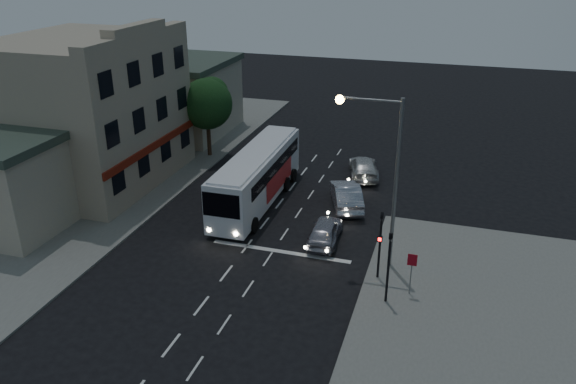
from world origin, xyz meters
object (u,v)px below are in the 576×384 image
(traffic_signal_main, at_px, (380,237))
(street_tree, at_px, (207,101))
(traffic_signal_side, at_px, (389,259))
(car_sedan_b, at_px, (364,167))
(car_suv, at_px, (325,231))
(regulatory_sign, at_px, (412,267))
(car_sedan_a, at_px, (346,195))
(streetlight, at_px, (384,164))
(tour_bus, at_px, (257,175))

(traffic_signal_main, height_order, street_tree, street_tree)
(traffic_signal_side, height_order, street_tree, street_tree)
(car_sedan_b, distance_m, traffic_signal_main, 14.12)
(traffic_signal_side, relative_size, street_tree, 0.66)
(car_suv, xyz_separation_m, regulatory_sign, (5.21, -4.04, 0.91))
(regulatory_sign, bearing_deg, traffic_signal_main, 149.16)
(car_sedan_b, relative_size, traffic_signal_side, 1.17)
(car_sedan_a, bearing_deg, street_tree, -45.39)
(car_suv, bearing_deg, streetlight, 150.81)
(tour_bus, relative_size, car_sedan_b, 2.43)
(car_sedan_a, relative_size, traffic_signal_main, 1.17)
(street_tree, bearing_deg, car_sedan_a, -26.27)
(car_suv, height_order, traffic_signal_side, traffic_signal_side)
(car_suv, relative_size, regulatory_sign, 1.84)
(car_sedan_a, height_order, traffic_signal_main, traffic_signal_main)
(traffic_signal_main, bearing_deg, car_sedan_b, 103.13)
(car_sedan_b, height_order, streetlight, streetlight)
(car_sedan_b, bearing_deg, car_suv, 73.83)
(car_sedan_a, bearing_deg, car_suv, 68.86)
(car_sedan_a, bearing_deg, streetlight, 95.63)
(regulatory_sign, xyz_separation_m, street_tree, (-17.51, 15.26, 2.90))
(tour_bus, xyz_separation_m, car_sedan_b, (5.86, 6.67, -1.23))
(car_suv, xyz_separation_m, car_sedan_a, (0.18, 5.06, 0.10))
(car_sedan_a, height_order, regulatory_sign, regulatory_sign)
(regulatory_sign, xyz_separation_m, streetlight, (-1.96, 2.44, 4.14))
(streetlight, bearing_deg, car_sedan_a, 114.75)
(traffic_signal_side, bearing_deg, traffic_signal_main, 109.49)
(street_tree, bearing_deg, streetlight, -39.51)
(street_tree, bearing_deg, car_suv, -42.38)
(traffic_signal_main, height_order, regulatory_sign, traffic_signal_main)
(tour_bus, relative_size, street_tree, 1.89)
(car_suv, bearing_deg, street_tree, -45.37)
(traffic_signal_main, relative_size, streetlight, 0.46)
(traffic_signal_side, xyz_separation_m, streetlight, (-0.96, 3.40, 3.31))
(car_suv, distance_m, car_sedan_b, 10.63)
(traffic_signal_side, bearing_deg, regulatory_sign, 43.92)
(car_sedan_b, xyz_separation_m, streetlight, (2.93, -12.23, 5.03))
(car_suv, height_order, car_sedan_b, car_sedan_b)
(car_suv, height_order, street_tree, street_tree)
(tour_bus, height_order, car_sedan_b, tour_bus)
(tour_bus, distance_m, car_sedan_a, 5.94)
(car_sedan_a, xyz_separation_m, regulatory_sign, (5.03, -9.10, 0.80))
(tour_bus, distance_m, traffic_signal_side, 13.24)
(car_sedan_b, distance_m, street_tree, 13.20)
(traffic_signal_side, distance_m, streetlight, 4.84)
(car_sedan_a, xyz_separation_m, traffic_signal_side, (4.03, -10.06, 1.63))
(tour_bus, height_order, car_sedan_a, tour_bus)
(car_sedan_a, bearing_deg, tour_bus, -8.14)
(car_suv, height_order, traffic_signal_main, traffic_signal_main)
(streetlight, bearing_deg, car_suv, 153.79)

